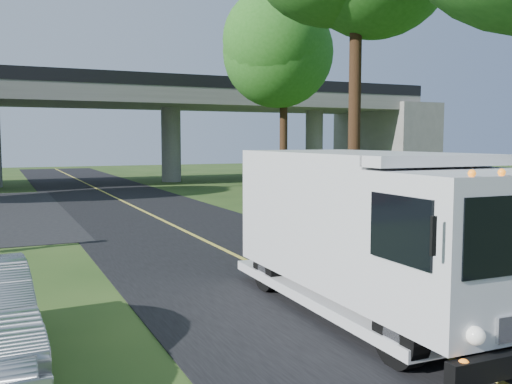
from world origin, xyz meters
TOP-DOWN VIEW (x-y plane):
  - ground at (0.00, 0.00)m, footprint 120.00×120.00m
  - road at (0.00, 10.00)m, footprint 7.00×90.00m
  - lane_line at (0.00, 10.00)m, footprint 0.12×90.00m
  - overpass at (0.00, 32.00)m, footprint 54.00×10.00m
  - tree_right_far at (9.21, 19.84)m, footprint 5.77×5.67m
  - step_van at (0.27, -0.36)m, footprint 2.62×6.80m

SIDE VIEW (x-z plane):
  - ground at x=0.00m, z-range 0.00..0.00m
  - road at x=0.00m, z-range 0.00..0.02m
  - lane_line at x=0.00m, z-range 0.03..0.03m
  - step_van at x=0.27m, z-range 0.12..2.95m
  - overpass at x=0.00m, z-range 0.91..8.21m
  - tree_right_far at x=9.21m, z-range 2.81..13.80m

